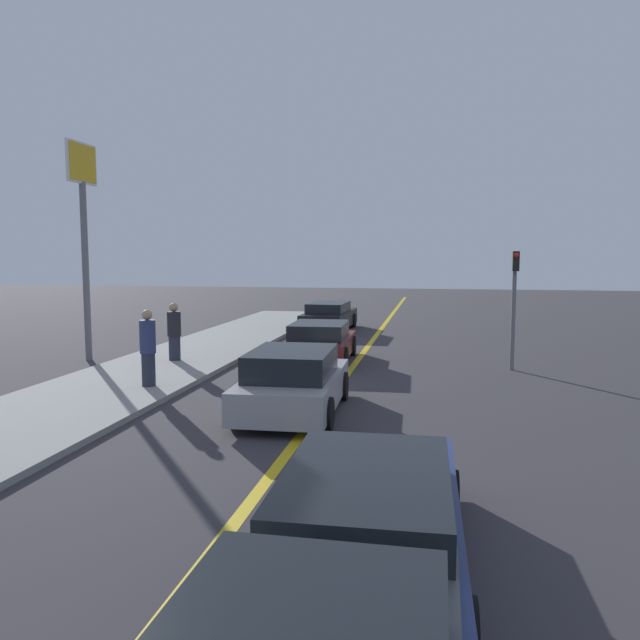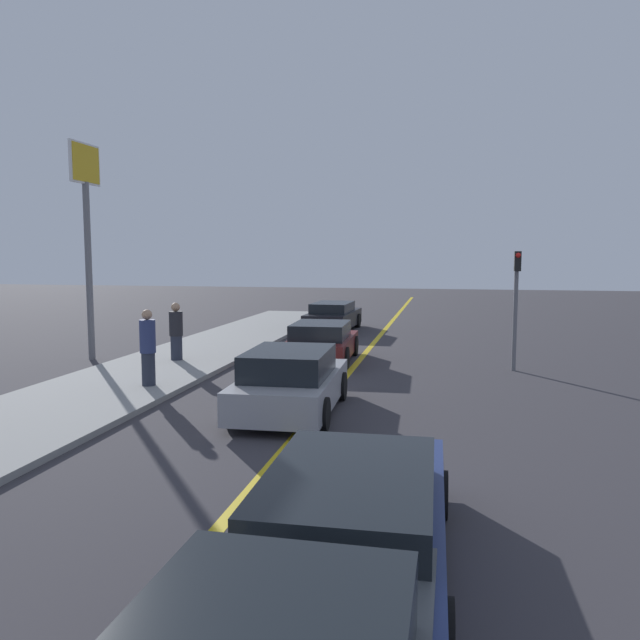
{
  "view_description": "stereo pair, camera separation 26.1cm",
  "coord_description": "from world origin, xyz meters",
  "px_view_note": "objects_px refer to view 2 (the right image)",
  "views": [
    {
      "loc": [
        2.39,
        -0.11,
        3.29
      ],
      "look_at": [
        -0.57,
        15.63,
        1.59
      ],
      "focal_mm": 35.0,
      "sensor_mm": 36.0,
      "label": 1
    },
    {
      "loc": [
        2.64,
        -0.06,
        3.29
      ],
      "look_at": [
        -0.57,
        15.63,
        1.59
      ],
      "focal_mm": 35.0,
      "sensor_mm": 36.0,
      "label": 2
    }
  ],
  "objects_px": {
    "car_far_distant": "(291,382)",
    "car_ahead_center": "(352,520)",
    "car_oncoming_far": "(333,317)",
    "pedestrian_far_standing": "(176,332)",
    "traffic_light": "(516,296)",
    "car_parked_left_lot": "(321,342)",
    "pedestrian_mid_group": "(148,348)",
    "roadside_sign": "(86,206)"
  },
  "relations": [
    {
      "from": "car_parked_left_lot",
      "to": "roadside_sign",
      "type": "height_order",
      "value": "roadside_sign"
    },
    {
      "from": "car_ahead_center",
      "to": "car_far_distant",
      "type": "bearing_deg",
      "value": 108.78
    },
    {
      "from": "car_far_distant",
      "to": "traffic_light",
      "type": "distance_m",
      "value": 7.81
    },
    {
      "from": "car_parked_left_lot",
      "to": "roadside_sign",
      "type": "relative_size",
      "value": 0.6
    },
    {
      "from": "traffic_light",
      "to": "roadside_sign",
      "type": "bearing_deg",
      "value": -177.17
    },
    {
      "from": "pedestrian_mid_group",
      "to": "pedestrian_far_standing",
      "type": "relative_size",
      "value": 1.07
    },
    {
      "from": "pedestrian_far_standing",
      "to": "traffic_light",
      "type": "bearing_deg",
      "value": 5.03
    },
    {
      "from": "car_parked_left_lot",
      "to": "traffic_light",
      "type": "height_order",
      "value": "traffic_light"
    },
    {
      "from": "car_far_distant",
      "to": "car_parked_left_lot",
      "type": "height_order",
      "value": "car_far_distant"
    },
    {
      "from": "car_ahead_center",
      "to": "traffic_light",
      "type": "bearing_deg",
      "value": 75.95
    },
    {
      "from": "car_parked_left_lot",
      "to": "pedestrian_far_standing",
      "type": "distance_m",
      "value": 4.4
    },
    {
      "from": "car_far_distant",
      "to": "traffic_light",
      "type": "bearing_deg",
      "value": 47.21
    },
    {
      "from": "car_ahead_center",
      "to": "pedestrian_far_standing",
      "type": "distance_m",
      "value": 13.2
    },
    {
      "from": "car_parked_left_lot",
      "to": "car_far_distant",
      "type": "bearing_deg",
      "value": -86.4
    },
    {
      "from": "car_ahead_center",
      "to": "car_far_distant",
      "type": "height_order",
      "value": "car_far_distant"
    },
    {
      "from": "car_far_distant",
      "to": "car_oncoming_far",
      "type": "xyz_separation_m",
      "value": [
        -1.67,
        13.99,
        -0.04
      ]
    },
    {
      "from": "car_parked_left_lot",
      "to": "pedestrian_mid_group",
      "type": "height_order",
      "value": "pedestrian_mid_group"
    },
    {
      "from": "car_oncoming_far",
      "to": "pedestrian_mid_group",
      "type": "bearing_deg",
      "value": -98.18
    },
    {
      "from": "car_parked_left_lot",
      "to": "pedestrian_mid_group",
      "type": "xyz_separation_m",
      "value": [
        -3.28,
        -4.89,
        0.46
      ]
    },
    {
      "from": "car_oncoming_far",
      "to": "roadside_sign",
      "type": "xyz_separation_m",
      "value": [
        -6.08,
        -8.82,
        4.15
      ]
    },
    {
      "from": "car_oncoming_far",
      "to": "traffic_light",
      "type": "height_order",
      "value": "traffic_light"
    },
    {
      "from": "car_oncoming_far",
      "to": "traffic_light",
      "type": "bearing_deg",
      "value": -48.91
    },
    {
      "from": "pedestrian_far_standing",
      "to": "roadside_sign",
      "type": "xyz_separation_m",
      "value": [
        -2.95,
        0.23,
        3.77
      ]
    },
    {
      "from": "car_far_distant",
      "to": "car_oncoming_far",
      "type": "bearing_deg",
      "value": 94.92
    },
    {
      "from": "car_far_distant",
      "to": "pedestrian_mid_group",
      "type": "xyz_separation_m",
      "value": [
        -3.89,
        1.37,
        0.41
      ]
    },
    {
      "from": "roadside_sign",
      "to": "pedestrian_far_standing",
      "type": "bearing_deg",
      "value": -4.5
    },
    {
      "from": "car_ahead_center",
      "to": "pedestrian_mid_group",
      "type": "distance_m",
      "value": 9.78
    },
    {
      "from": "car_ahead_center",
      "to": "roadside_sign",
      "type": "xyz_separation_m",
      "value": [
        -9.98,
        11.39,
        4.19
      ]
    },
    {
      "from": "pedestrian_far_standing",
      "to": "car_parked_left_lot",
      "type": "bearing_deg",
      "value": 17.62
    },
    {
      "from": "car_far_distant",
      "to": "traffic_light",
      "type": "xyz_separation_m",
      "value": [
        5.03,
        5.8,
        1.47
      ]
    },
    {
      "from": "car_oncoming_far",
      "to": "pedestrian_far_standing",
      "type": "distance_m",
      "value": 9.59
    },
    {
      "from": "roadside_sign",
      "to": "traffic_light",
      "type": "bearing_deg",
      "value": 2.83
    },
    {
      "from": "roadside_sign",
      "to": "pedestrian_mid_group",
      "type": "bearing_deg",
      "value": -44.55
    },
    {
      "from": "pedestrian_mid_group",
      "to": "traffic_light",
      "type": "relative_size",
      "value": 0.55
    },
    {
      "from": "car_far_distant",
      "to": "car_ahead_center",
      "type": "bearing_deg",
      "value": -72.12
    },
    {
      "from": "car_ahead_center",
      "to": "pedestrian_mid_group",
      "type": "bearing_deg",
      "value": 127.91
    },
    {
      "from": "pedestrian_far_standing",
      "to": "car_oncoming_far",
      "type": "bearing_deg",
      "value": 70.96
    },
    {
      "from": "traffic_light",
      "to": "pedestrian_far_standing",
      "type": "bearing_deg",
      "value": -174.97
    },
    {
      "from": "traffic_light",
      "to": "roadside_sign",
      "type": "distance_m",
      "value": 13.06
    },
    {
      "from": "car_parked_left_lot",
      "to": "roadside_sign",
      "type": "bearing_deg",
      "value": -173.31
    },
    {
      "from": "pedestrian_far_standing",
      "to": "traffic_light",
      "type": "distance_m",
      "value": 9.92
    },
    {
      "from": "car_far_distant",
      "to": "car_parked_left_lot",
      "type": "distance_m",
      "value": 6.29
    }
  ]
}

